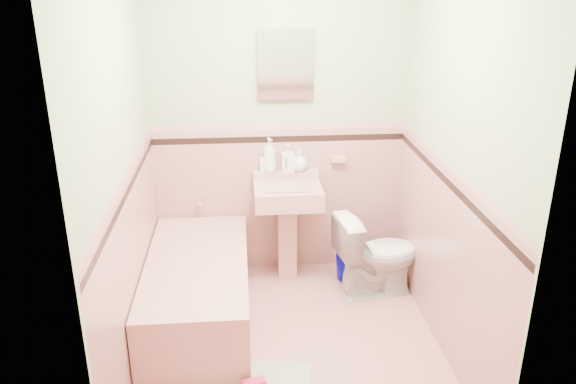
{
  "coord_description": "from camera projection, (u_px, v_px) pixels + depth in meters",
  "views": [
    {
      "loc": [
        -0.3,
        -3.24,
        2.36
      ],
      "look_at": [
        0.0,
        0.25,
        1.0
      ],
      "focal_mm": 35.79,
      "sensor_mm": 36.0,
      "label": 1
    }
  ],
  "objects": [
    {
      "name": "floor",
      "position": [
        291.0,
        343.0,
        3.89
      ],
      "size": [
        2.2,
        2.2,
        0.0
      ],
      "primitive_type": "plane",
      "color": "tan",
      "rests_on": "ground"
    },
    {
      "name": "wall_back",
      "position": [
        279.0,
        123.0,
        4.45
      ],
      "size": [
        2.5,
        0.0,
        2.5
      ],
      "primitive_type": "plane",
      "rotation": [
        1.57,
        0.0,
        0.0
      ],
      "color": "beige",
      "rests_on": "ground"
    },
    {
      "name": "wall_front",
      "position": [
        315.0,
        253.0,
        2.41
      ],
      "size": [
        2.5,
        0.0,
        2.5
      ],
      "primitive_type": "plane",
      "rotation": [
        -1.57,
        0.0,
        0.0
      ],
      "color": "beige",
      "rests_on": "ground"
    },
    {
      "name": "wall_left",
      "position": [
        122.0,
        173.0,
        3.35
      ],
      "size": [
        0.0,
        2.5,
        2.5
      ],
      "primitive_type": "plane",
      "rotation": [
        1.57,
        0.0,
        1.57
      ],
      "color": "beige",
      "rests_on": "ground"
    },
    {
      "name": "wall_right",
      "position": [
        454.0,
        164.0,
        3.51
      ],
      "size": [
        0.0,
        2.5,
        2.5
      ],
      "primitive_type": "plane",
      "rotation": [
        1.57,
        0.0,
        -1.57
      ],
      "color": "beige",
      "rests_on": "ground"
    },
    {
      "name": "wainscot_back",
      "position": [
        279.0,
        200.0,
        4.68
      ],
      "size": [
        2.0,
        0.0,
        2.0
      ],
      "primitive_type": "plane",
      "rotation": [
        1.57,
        0.0,
        0.0
      ],
      "color": "tan",
      "rests_on": "ground"
    },
    {
      "name": "wainscot_front",
      "position": [
        313.0,
        377.0,
        2.66
      ],
      "size": [
        2.0,
        0.0,
        2.0
      ],
      "primitive_type": "plane",
      "rotation": [
        -1.57,
        0.0,
        0.0
      ],
      "color": "tan",
      "rests_on": "ground"
    },
    {
      "name": "wainscot_left",
      "position": [
        134.0,
        271.0,
        3.59
      ],
      "size": [
        0.0,
        2.2,
        2.2
      ],
      "primitive_type": "plane",
      "rotation": [
        1.57,
        0.0,
        1.57
      ],
      "color": "tan",
      "rests_on": "ground"
    },
    {
      "name": "wainscot_right",
      "position": [
        442.0,
        258.0,
        3.75
      ],
      "size": [
        0.0,
        2.2,
        2.2
      ],
      "primitive_type": "plane",
      "rotation": [
        1.57,
        0.0,
        -1.57
      ],
      "color": "tan",
      "rests_on": "ground"
    },
    {
      "name": "accent_back",
      "position": [
        279.0,
        139.0,
        4.49
      ],
      "size": [
        2.0,
        0.0,
        2.0
      ],
      "primitive_type": "plane",
      "rotation": [
        1.57,
        0.0,
        0.0
      ],
      "color": "black",
      "rests_on": "ground"
    },
    {
      "name": "accent_front",
      "position": [
        314.0,
        278.0,
        2.48
      ],
      "size": [
        2.0,
        0.0,
        2.0
      ],
      "primitive_type": "plane",
      "rotation": [
        -1.57,
        0.0,
        0.0
      ],
      "color": "black",
      "rests_on": "ground"
    },
    {
      "name": "accent_left",
      "position": [
        127.0,
        194.0,
        3.4
      ],
      "size": [
        0.0,
        2.2,
        2.2
      ],
      "primitive_type": "plane",
      "rotation": [
        1.57,
        0.0,
        1.57
      ],
      "color": "black",
      "rests_on": "ground"
    },
    {
      "name": "accent_right",
      "position": [
        449.0,
        184.0,
        3.56
      ],
      "size": [
        0.0,
        2.2,
        2.2
      ],
      "primitive_type": "plane",
      "rotation": [
        1.57,
        0.0,
        -1.57
      ],
      "color": "black",
      "rests_on": "ground"
    },
    {
      "name": "cap_back",
      "position": [
        279.0,
        127.0,
        4.45
      ],
      "size": [
        2.0,
        0.0,
        2.0
      ],
      "primitive_type": "plane",
      "rotation": [
        1.57,
        0.0,
        0.0
      ],
      "color": "tan",
      "rests_on": "ground"
    },
    {
      "name": "cap_front",
      "position": [
        315.0,
        257.0,
        2.44
      ],
      "size": [
        2.0,
        0.0,
        2.0
      ],
      "primitive_type": "plane",
      "rotation": [
        -1.57,
        0.0,
        0.0
      ],
      "color": "tan",
      "rests_on": "ground"
    },
    {
      "name": "cap_left",
      "position": [
        125.0,
        178.0,
        3.37
      ],
      "size": [
        0.0,
        2.2,
        2.2
      ],
      "primitive_type": "plane",
      "rotation": [
        1.57,
        0.0,
        1.57
      ],
      "color": "tan",
      "rests_on": "ground"
    },
    {
      "name": "cap_right",
      "position": [
        451.0,
        168.0,
        3.52
      ],
      "size": [
        0.0,
        2.2,
        2.2
      ],
      "primitive_type": "plane",
      "rotation": [
        1.57,
        0.0,
        -1.57
      ],
      "color": "tan",
      "rests_on": "ground"
    },
    {
      "name": "bathtub",
      "position": [
        199.0,
        292.0,
        4.06
      ],
      "size": [
        0.7,
        1.5,
        0.45
      ],
      "primitive_type": "cube",
      "color": "tan",
      "rests_on": "floor"
    },
    {
      "name": "tub_faucet",
      "position": [
        201.0,
        201.0,
        4.58
      ],
      "size": [
        0.04,
        0.12,
        0.04
      ],
      "primitive_type": "cylinder",
      "rotation": [
        1.57,
        0.0,
        0.0
      ],
      "color": "silver",
      "rests_on": "wall_back"
    },
    {
      "name": "sink",
      "position": [
        288.0,
        234.0,
        4.54
      ],
      "size": [
        0.52,
        0.48,
        0.81
      ],
      "primitive_type": null,
      "color": "tan",
      "rests_on": "floor"
    },
    {
      "name": "sink_faucet",
      "position": [
        286.0,
        163.0,
        4.47
      ],
      "size": [
        0.02,
        0.02,
        0.1
      ],
      "primitive_type": "cylinder",
      "color": "silver",
      "rests_on": "sink"
    },
    {
      "name": "medicine_cabinet",
      "position": [
        285.0,
        64.0,
        4.27
      ],
      "size": [
        0.39,
        0.04,
        0.48
      ],
      "primitive_type": "cube",
      "color": "white",
      "rests_on": "wall_back"
    },
    {
      "name": "soap_dish",
      "position": [
        338.0,
        159.0,
        4.56
      ],
      "size": [
        0.12,
        0.07,
        0.04
      ],
      "primitive_type": "cube",
      "color": "tan",
      "rests_on": "wall_back"
    },
    {
      "name": "soap_bottle_left",
      "position": [
        269.0,
        155.0,
        4.48
      ],
      "size": [
        0.14,
        0.14,
        0.27
      ],
      "primitive_type": "imported",
      "rotation": [
        0.0,
        0.0,
        0.38
      ],
      "color": "#B2B2B2",
      "rests_on": "sink"
    },
    {
      "name": "soap_bottle_mid",
      "position": [
        288.0,
        158.0,
        4.5
      ],
      "size": [
        0.1,
        0.1,
        0.22
      ],
      "primitive_type": "imported",
      "rotation": [
        0.0,
        0.0,
        -0.01
      ],
      "color": "#B2B2B2",
      "rests_on": "sink"
    },
    {
      "name": "soap_bottle_right",
      "position": [
        299.0,
        161.0,
        4.52
      ],
      "size": [
        0.17,
        0.17,
        0.17
      ],
      "primitive_type": "imported",
      "rotation": [
        0.0,
        0.0,
        0.33
      ],
      "color": "#B2B2B2",
      "rests_on": "sink"
    },
    {
      "name": "tube",
      "position": [
        262.0,
        165.0,
        4.5
      ],
      "size": [
        0.04,
        0.04,
        0.12
      ],
      "primitive_type": "cylinder",
      "rotation": [
        0.0,
        0.0,
        -0.19
      ],
      "color": "white",
      "rests_on": "sink"
    },
    {
      "name": "toilet",
      "position": [
        377.0,
        254.0,
        4.38
      ],
      "size": [
        0.7,
        0.47,
        0.66
      ],
      "primitive_type": "imported",
      "rotation": [
        0.0,
        0.0,
        1.74
      ],
      "color": "white",
      "rests_on": "floor"
    },
    {
      "name": "bucket",
      "position": [
        350.0,
        264.0,
        4.66
      ],
      "size": [
        0.29,
        0.29,
        0.25
      ],
      "primitive_type": null,
      "rotation": [
        0.0,
        0.0,
        -0.2
      ],
      "color": "#0000A8",
      "rests_on": "floor"
    },
    {
      "name": "shoe",
      "position": [
        254.0,
        384.0,
        3.41
      ],
      "size": [
        0.15,
        0.1,
        0.06
      ],
      "primitive_type": "cube",
      "rotation": [
        0.0,
        0.0,
        0.27
      ],
      "color": "#BF1E59",
      "rests_on": "bath_mat"
    }
  ]
}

